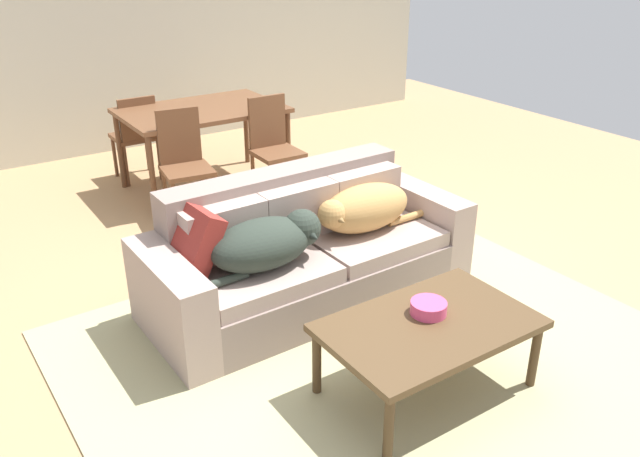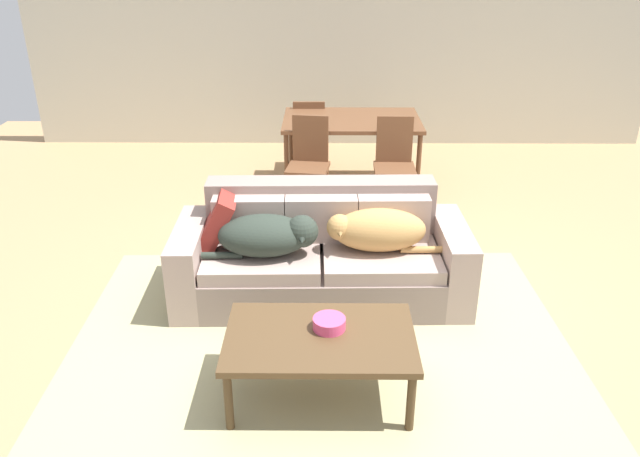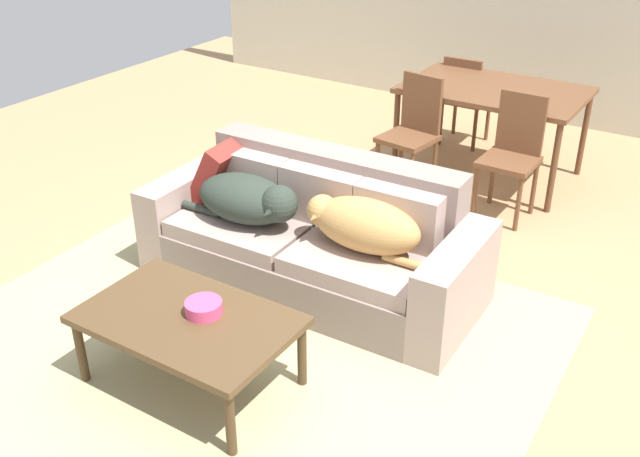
# 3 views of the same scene
# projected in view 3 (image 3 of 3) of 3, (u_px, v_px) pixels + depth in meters

# --- Properties ---
(ground_plane) EXTENTS (10.00, 10.00, 0.00)m
(ground_plane) POSITION_uv_depth(u_px,v_px,m) (341.00, 294.00, 4.76)
(ground_plane) COLOR tan
(area_rug) EXTENTS (3.46, 3.07, 0.01)m
(area_rug) POSITION_uv_depth(u_px,v_px,m) (233.00, 349.00, 4.24)
(area_rug) COLOR tan
(area_rug) RESTS_ON ground
(couch) EXTENTS (2.21, 0.93, 0.84)m
(couch) POSITION_uv_depth(u_px,v_px,m) (315.00, 239.00, 4.74)
(couch) COLOR gray
(couch) RESTS_ON ground
(dog_on_left_cushion) EXTENTS (0.84, 0.41, 0.31)m
(dog_on_left_cushion) POSITION_uv_depth(u_px,v_px,m) (249.00, 199.00, 4.66)
(dog_on_left_cushion) COLOR #2B352C
(dog_on_left_cushion) RESTS_ON couch
(dog_on_right_cushion) EXTENTS (0.85, 0.36, 0.32)m
(dog_on_right_cushion) POSITION_uv_depth(u_px,v_px,m) (363.00, 224.00, 4.35)
(dog_on_right_cushion) COLOR tan
(dog_on_right_cushion) RESTS_ON couch
(throw_pillow_by_left_arm) EXTENTS (0.33, 0.43, 0.43)m
(throw_pillow_by_left_arm) POSITION_uv_depth(u_px,v_px,m) (221.00, 170.00, 5.00)
(throw_pillow_by_left_arm) COLOR maroon
(throw_pillow_by_left_arm) RESTS_ON couch
(coffee_table) EXTENTS (1.11, 0.70, 0.43)m
(coffee_table) POSITION_uv_depth(u_px,v_px,m) (188.00, 324.00, 3.81)
(coffee_table) COLOR brown
(coffee_table) RESTS_ON ground
(bowl_on_coffee_table) EXTENTS (0.20, 0.20, 0.07)m
(bowl_on_coffee_table) POSITION_uv_depth(u_px,v_px,m) (204.00, 308.00, 3.80)
(bowl_on_coffee_table) COLOR #EA4C7F
(bowl_on_coffee_table) RESTS_ON coffee_table
(dining_table) EXTENTS (1.45, 0.96, 0.78)m
(dining_table) POSITION_uv_depth(u_px,v_px,m) (494.00, 95.00, 6.11)
(dining_table) COLOR brown
(dining_table) RESTS_ON ground
(dining_chair_near_left) EXTENTS (0.45, 0.45, 0.94)m
(dining_chair_near_left) POSITION_uv_depth(u_px,v_px,m) (413.00, 128.00, 5.96)
(dining_chair_near_left) COLOR brown
(dining_chair_near_left) RESTS_ON ground
(dining_chair_near_right) EXTENTS (0.41, 0.41, 0.94)m
(dining_chair_near_right) POSITION_uv_depth(u_px,v_px,m) (513.00, 150.00, 5.54)
(dining_chair_near_right) COLOR brown
(dining_chair_near_right) RESTS_ON ground
(dining_chair_far_left) EXTENTS (0.40, 0.40, 0.85)m
(dining_chair_far_left) POSITION_uv_depth(u_px,v_px,m) (464.00, 96.00, 6.84)
(dining_chair_far_left) COLOR brown
(dining_chair_far_left) RESTS_ON ground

